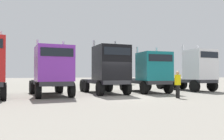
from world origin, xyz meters
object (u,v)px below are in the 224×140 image
object	(u,v)px
semi_truck_purple	(52,70)
semi_truck_black	(108,69)
semi_truck_white	(195,70)
semi_truck_teal	(150,72)
visitor_in_hivis	(178,82)

from	to	relation	value
semi_truck_purple	semi_truck_black	size ratio (longest dim) A/B	1.03
semi_truck_purple	semi_truck_white	size ratio (longest dim) A/B	1.02
semi_truck_black	semi_truck_teal	distance (m)	3.87
semi_truck_black	semi_truck_teal	size ratio (longest dim) A/B	0.98
semi_truck_white	visitor_in_hivis	bearing A→B (deg)	-52.16
semi_truck_black	visitor_in_hivis	distance (m)	5.71
semi_truck_teal	semi_truck_white	distance (m)	5.21
semi_truck_black	semi_truck_white	world-z (taller)	semi_truck_white
semi_truck_purple	visitor_in_hivis	distance (m)	8.81
semi_truck_black	visitor_in_hivis	bearing A→B (deg)	34.34
semi_truck_purple	visitor_in_hivis	xyz separation A→B (m)	(7.38, -4.75, -0.82)
semi_truck_purple	visitor_in_hivis	world-z (taller)	semi_truck_purple
semi_truck_purple	semi_truck_teal	bearing A→B (deg)	90.44
semi_truck_white	semi_truck_black	bearing A→B (deg)	-90.27
semi_truck_purple	semi_truck_black	distance (m)	4.44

